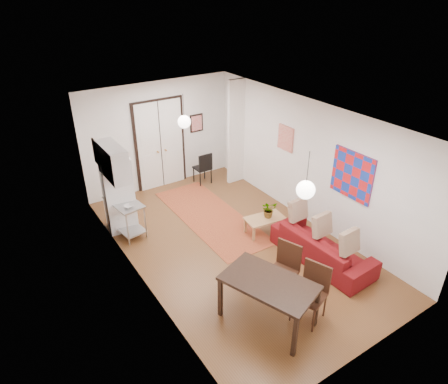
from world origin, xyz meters
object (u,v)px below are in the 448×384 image
kitchen_counter (125,213)px  dining_chair_far (306,287)px  sofa (322,247)px  dining_chair_near (278,265)px  dining_table (269,286)px  black_side_chair (201,164)px  coffee_table (265,220)px  fridge (118,194)px

kitchen_counter → dining_chair_far: size_ratio=1.07×
sofa → dining_chair_near: bearing=96.5°
dining_table → black_side_chair: size_ratio=1.87×
kitchen_counter → dining_chair_near: size_ratio=1.07×
sofa → dining_chair_far: dining_chair_far is taller
coffee_table → dining_table: (-1.63, -2.12, 0.41)m
fridge → dining_chair_far: fridge is taller
sofa → black_side_chair: black_side_chair is taller
fridge → black_side_chair: 2.97m
kitchen_counter → dining_table: size_ratio=0.64×
black_side_chair → fridge: bearing=20.3°
coffee_table → dining_chair_far: size_ratio=0.90×
dining_chair_far → black_side_chair: 5.55m
coffee_table → dining_chair_near: size_ratio=0.90×
sofa → fridge: size_ratio=1.25×
coffee_table → fridge: 3.37m
coffee_table → black_side_chair: (0.12, 3.07, 0.20)m
coffee_table → kitchen_counter: (-2.62, 1.76, 0.16)m
dining_chair_near → black_side_chair: size_ratio=1.13×
coffee_table → dining_chair_near: dining_chair_near is taller
dining_table → dining_chair_near: 0.77m
fridge → dining_chair_far: 4.68m
dining_table → black_side_chair: bearing=71.4°
dining_table → black_side_chair: black_side_chair is taller
kitchen_counter → dining_table: dining_table is taller
kitchen_counter → fridge: bearing=84.9°
kitchen_counter → fridge: (-0.01, 0.26, 0.39)m
fridge → dining_chair_near: 4.03m
coffee_table → kitchen_counter: kitchen_counter is taller
sofa → kitchen_counter: size_ratio=1.99×
coffee_table → dining_chair_far: 2.59m
sofa → dining_chair_near: (-1.38, -0.22, 0.28)m
dining_chair_far → black_side_chair: bearing=148.1°
sofa → coffee_table: bearing=11.1°
dining_table → dining_chair_near: bearing=37.2°
kitchen_counter → dining_chair_far: (1.59, -4.12, 0.10)m
fridge → dining_chair_near: bearing=-58.4°
kitchen_counter → fridge: size_ratio=0.63×
sofa → kitchen_counter: 4.37m
sofa → dining_table: dining_table is taller
sofa → dining_chair_far: bearing=121.2°
sofa → dining_table: 2.13m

